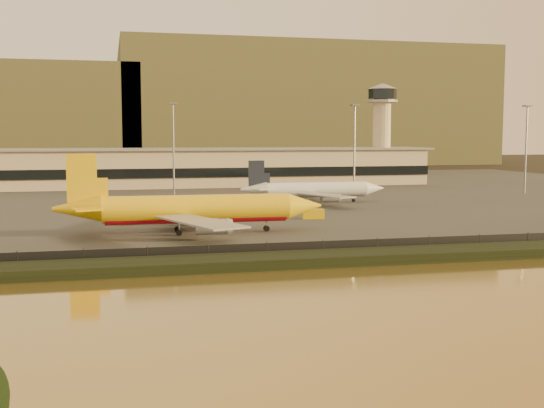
% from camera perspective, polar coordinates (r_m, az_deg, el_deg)
% --- Properties ---
extents(ground, '(900.00, 900.00, 0.00)m').
position_cam_1_polar(ground, '(106.65, 1.15, -3.38)').
color(ground, black).
rests_on(ground, ground).
extents(embankment, '(320.00, 7.00, 1.40)m').
position_cam_1_polar(embankment, '(90.42, 3.86, -4.59)').
color(embankment, black).
rests_on(embankment, ground).
extents(tarmac, '(320.00, 220.00, 0.20)m').
position_cam_1_polar(tarmac, '(199.41, -5.71, 0.86)').
color(tarmac, '#2D2D2D').
rests_on(tarmac, ground).
extents(perimeter_fence, '(300.00, 0.05, 2.20)m').
position_cam_1_polar(perimeter_fence, '(94.08, 3.14, -3.81)').
color(perimeter_fence, black).
rests_on(perimeter_fence, tarmac).
extents(terminal_building, '(202.00, 25.00, 12.60)m').
position_cam_1_polar(terminal_building, '(228.05, -10.38, 2.95)').
color(terminal_building, tan).
rests_on(terminal_building, tarmac).
extents(control_tower, '(11.20, 11.20, 35.50)m').
position_cam_1_polar(control_tower, '(252.16, 9.17, 6.73)').
color(control_tower, tan).
rests_on(control_tower, tarmac).
extents(apron_light_masts, '(152.20, 12.20, 25.40)m').
position_cam_1_polar(apron_light_masts, '(181.73, -0.20, 5.35)').
color(apron_light_masts, slate).
rests_on(apron_light_masts, tarmac).
extents(distant_hills, '(470.00, 160.00, 70.00)m').
position_cam_1_polar(distant_hills, '(442.22, -12.74, 7.45)').
color(distant_hills, brown).
rests_on(distant_hills, ground).
extents(dhl_cargo_jet, '(45.91, 45.09, 13.75)m').
position_cam_1_polar(dhl_cargo_jet, '(117.18, -6.69, -0.47)').
color(dhl_cargo_jet, '#E4B40C').
rests_on(dhl_cargo_jet, tarmac).
extents(white_narrowbody_jet, '(37.16, 36.43, 10.72)m').
position_cam_1_polar(white_narrowbody_jet, '(170.22, 3.53, 1.17)').
color(white_narrowbody_jet, silver).
rests_on(white_narrowbody_jet, tarmac).
extents(gse_vehicle_yellow, '(4.53, 2.41, 1.95)m').
position_cam_1_polar(gse_vehicle_yellow, '(137.70, 3.45, -0.84)').
color(gse_vehicle_yellow, '#E4B40C').
rests_on(gse_vehicle_yellow, tarmac).
extents(gse_vehicle_white, '(3.84, 2.74, 1.58)m').
position_cam_1_polar(gse_vehicle_white, '(131.68, -12.17, -1.34)').
color(gse_vehicle_white, silver).
rests_on(gse_vehicle_white, tarmac).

